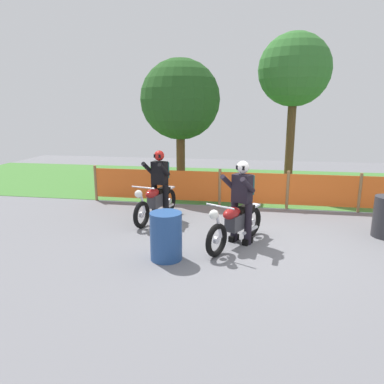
# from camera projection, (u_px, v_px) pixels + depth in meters

# --- Properties ---
(ground) EXTENTS (24.00, 24.00, 0.02)m
(ground) POSITION_uv_depth(u_px,v_px,m) (251.00, 243.00, 7.38)
(ground) COLOR slate
(grass_verge) EXTENTS (24.00, 6.25, 0.01)m
(grass_verge) POSITION_uv_depth(u_px,v_px,m) (253.00, 184.00, 13.01)
(grass_verge) COLOR #427A33
(grass_verge) RESTS_ON ground
(barrier_fence) EXTENTS (9.27, 0.08, 1.05)m
(barrier_fence) POSITION_uv_depth(u_px,v_px,m) (253.00, 188.00, 9.89)
(barrier_fence) COLOR olive
(barrier_fence) RESTS_ON ground
(tree_leftmost) EXTENTS (2.51, 2.51, 4.20)m
(tree_leftmost) POSITION_uv_depth(u_px,v_px,m) (180.00, 100.00, 11.34)
(tree_leftmost) COLOR brown
(tree_leftmost) RESTS_ON ground
(tree_near_left) EXTENTS (2.33, 2.33, 5.05)m
(tree_near_left) POSITION_uv_depth(u_px,v_px,m) (294.00, 71.00, 11.60)
(tree_near_left) COLOR brown
(tree_near_left) RESTS_ON ground
(motorcycle_lead) EXTENTS (1.07, 1.84, 0.96)m
(motorcycle_lead) POSITION_uv_depth(u_px,v_px,m) (236.00, 223.00, 7.14)
(motorcycle_lead) COLOR black
(motorcycle_lead) RESTS_ON ground
(motorcycle_trailing) EXTENTS (0.75, 1.97, 0.95)m
(motorcycle_trailing) POSITION_uv_depth(u_px,v_px,m) (156.00, 202.00, 8.81)
(motorcycle_trailing) COLOR black
(motorcycle_trailing) RESTS_ON ground
(rider_lead) EXTENTS (0.70, 0.79, 1.69)m
(rider_lead) POSITION_uv_depth(u_px,v_px,m) (242.00, 197.00, 7.20)
(rider_lead) COLOR black
(rider_lead) RESTS_ON ground
(rider_trailing) EXTENTS (0.64, 0.75, 1.69)m
(rider_trailing) POSITION_uv_depth(u_px,v_px,m) (160.00, 180.00, 8.89)
(rider_trailing) COLOR black
(rider_trailing) RESTS_ON ground
(spare_drum) EXTENTS (0.58, 0.58, 0.88)m
(spare_drum) POSITION_uv_depth(u_px,v_px,m) (166.00, 236.00, 6.51)
(spare_drum) COLOR navy
(spare_drum) RESTS_ON ground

